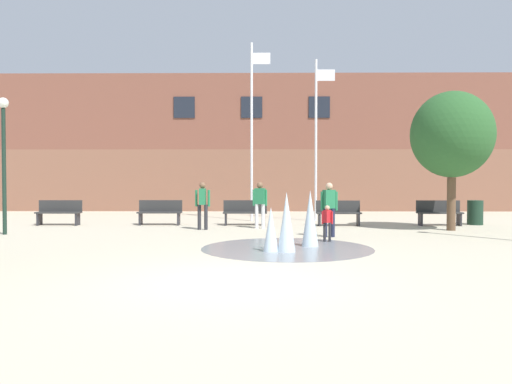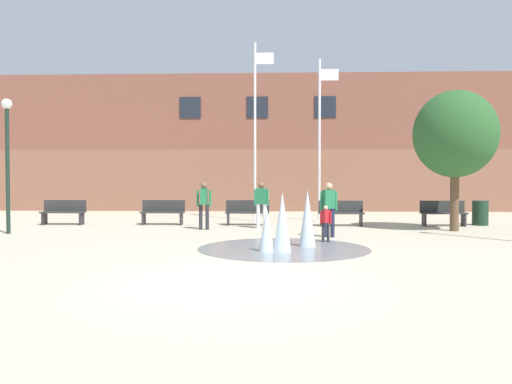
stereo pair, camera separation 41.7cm
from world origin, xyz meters
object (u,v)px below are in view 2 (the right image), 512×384
park_bench_left_of_flagpoles (64,212)px  park_bench_under_right_flagpole (247,212)px  adult_watching (204,202)px  flagpole_right (320,135)px  park_bench_under_left_flagpole (163,212)px  street_tree_near_building (455,134)px  adult_in_red (329,205)px  trash_can (480,213)px  lamp_post_left_lane (7,146)px  child_with_pink_shirt (326,221)px  teen_by_trashcan (261,201)px  flagpole_left (256,126)px  park_bench_near_trashcan (341,213)px  park_bench_far_right (443,213)px

park_bench_left_of_flagpoles → park_bench_under_right_flagpole: size_ratio=1.00×
adult_watching → flagpole_right: 5.99m
park_bench_under_left_flagpole → street_tree_near_building: size_ratio=0.35×
adult_in_red → trash_can: bearing=-170.4°
flagpole_right → park_bench_under_left_flagpole: bearing=-163.5°
lamp_post_left_lane → trash_can: lamp_post_left_lane is taller
adult_watching → child_with_pink_shirt: bearing=50.8°
teen_by_trashcan → street_tree_near_building: street_tree_near_building is taller
flagpole_left → street_tree_near_building: (6.61, -3.59, -0.66)m
park_bench_under_left_flagpole → trash_can: 11.66m
trash_can → adult_in_red: bearing=-146.3°
park_bench_under_left_flagpole → park_bench_left_of_flagpoles: bearing=-178.2°
park_bench_under_left_flagpole → teen_by_trashcan: size_ratio=1.01×
child_with_pink_shirt → flagpole_left: (-2.14, 6.60, 3.23)m
park_bench_under_left_flagpole → flagpole_right: (5.96, 1.76, 2.98)m
park_bench_near_trashcan → park_bench_under_left_flagpole: bearing=177.9°
child_with_pink_shirt → flagpole_right: flagpole_right is taller
park_bench_under_left_flagpole → flagpole_right: size_ratio=0.25×
park_bench_under_left_flagpole → adult_watching: adult_watching is taller
park_bench_under_right_flagpole → park_bench_far_right: bearing=-0.3°
flagpole_left → street_tree_near_building: flagpole_left is taller
park_bench_near_trashcan → teen_by_trashcan: (-2.85, -1.00, 0.45)m
park_bench_left_of_flagpoles → flagpole_left: 8.03m
child_with_pink_shirt → trash_can: (6.15, 5.08, -0.13)m
park_bench_far_right → street_tree_near_building: 3.17m
street_tree_near_building → child_with_pink_shirt: bearing=-146.0°
adult_watching → teen_by_trashcan: (1.91, 0.46, 0.00)m
park_bench_under_left_flagpole → teen_by_trashcan: teen_by_trashcan is taller
park_bench_far_right → child_with_pink_shirt: size_ratio=1.62×
teen_by_trashcan → lamp_post_left_lane: bearing=-147.1°
flagpole_left → trash_can: (8.28, -1.52, -3.36)m
adult_watching → child_with_pink_shirt: (3.74, -3.14, -0.35)m
park_bench_under_right_flagpole → adult_in_red: size_ratio=1.01×
adult_watching → lamp_post_left_lane: (-5.88, -1.47, 1.76)m
child_with_pink_shirt → flagpole_right: (0.44, 6.60, 2.89)m
adult_in_red → flagpole_right: flagpole_right is taller
park_bench_left_of_flagpoles → child_with_pink_shirt: size_ratio=1.62×
park_bench_under_right_flagpole → adult_watching: 2.18m
teen_by_trashcan → park_bench_near_trashcan: bearing=38.3°
lamp_post_left_lane → child_with_pink_shirt: bearing=-9.8°
park_bench_under_right_flagpole → adult_in_red: 4.50m
flagpole_right → street_tree_near_building: flagpole_right is taller
park_bench_under_right_flagpole → park_bench_far_right: size_ratio=1.00×
child_with_pink_shirt → trash_can: bearing=-6.1°
flagpole_left → teen_by_trashcan: bearing=-84.2°
park_bench_far_right → adult_watching: 8.59m
park_bench_left_of_flagpoles → park_bench_far_right: bearing=0.0°
child_with_pink_shirt → park_bench_under_left_flagpole: bearing=93.0°
park_bench_under_right_flagpole → park_bench_near_trashcan: bearing=-2.9°
adult_watching → flagpole_left: size_ratio=0.22×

